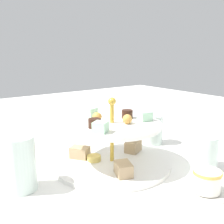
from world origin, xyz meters
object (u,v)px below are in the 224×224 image
at_px(tiered_serving_stand, 112,146).
at_px(water_glass_short_left, 205,152).
at_px(water_glass_tall_right, 20,164).
at_px(butter_knife_left, 54,138).
at_px(teacup_with_saucer, 207,183).
at_px(water_glass_mid_back, 153,129).

xyz_separation_m(tiered_serving_stand, water_glass_short_left, (-0.17, 0.16, -0.01)).
xyz_separation_m(water_glass_tall_right, water_glass_short_left, (-0.41, 0.17, -0.02)).
bearing_deg(tiered_serving_stand, butter_knife_left, -82.75).
bearing_deg(teacup_with_saucer, tiered_serving_stand, -73.54).
relative_size(teacup_with_saucer, butter_knife_left, 0.53).
relative_size(water_glass_tall_right, water_glass_mid_back, 1.28).
relative_size(butter_knife_left, water_glass_mid_back, 1.84).
relative_size(water_glass_tall_right, water_glass_short_left, 1.40).
bearing_deg(tiered_serving_stand, water_glass_mid_back, -165.37).
relative_size(water_glass_short_left, water_glass_mid_back, 0.91).
distance_m(water_glass_tall_right, teacup_with_saucer, 0.39).
bearing_deg(teacup_with_saucer, butter_knife_left, -78.47).
height_order(teacup_with_saucer, butter_knife_left, teacup_with_saucer).
bearing_deg(water_glass_mid_back, teacup_with_saucer, 65.09).
xyz_separation_m(water_glass_short_left, teacup_with_saucer, (0.10, 0.08, -0.02)).
relative_size(teacup_with_saucer, water_glass_mid_back, 0.98).
xyz_separation_m(tiered_serving_stand, water_glass_mid_back, (-0.20, -0.05, -0.00)).
relative_size(water_glass_short_left, teacup_with_saucer, 0.94).
xyz_separation_m(butter_knife_left, water_glass_mid_back, (-0.24, 0.23, 0.04)).
relative_size(tiered_serving_stand, teacup_with_saucer, 3.38).
height_order(water_glass_short_left, teacup_with_saucer, water_glass_short_left).
bearing_deg(water_glass_tall_right, water_glass_short_left, 157.48).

